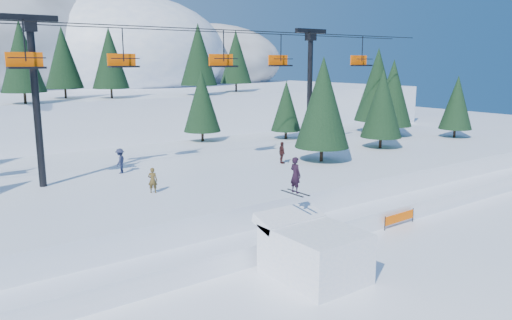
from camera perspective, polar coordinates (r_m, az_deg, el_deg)
ground at (r=23.53m, az=11.83°, el=-14.48°), size 160.00×160.00×0.00m
mid_shelf at (r=36.85m, az=-9.26°, el=-2.84°), size 70.00×22.00×2.50m
berm at (r=28.83m, az=-0.07°, el=-8.15°), size 70.00×6.00×1.10m
jump_kicker at (r=24.13m, az=6.52°, el=-10.22°), size 3.56×4.85×5.59m
chairlift at (r=36.56m, az=-7.44°, el=9.89°), size 46.00×3.21×10.28m
conifer_stand at (r=36.45m, az=-11.18°, el=6.10°), size 64.75×17.94×9.22m
distant_skiers at (r=36.10m, az=-9.01°, el=0.27°), size 30.88×9.63×1.73m
banner_near at (r=32.50m, az=16.06°, el=-6.36°), size 2.86×0.13×0.90m
banner_far at (r=34.27m, az=14.77°, el=-5.38°), size 2.85×0.29×0.90m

